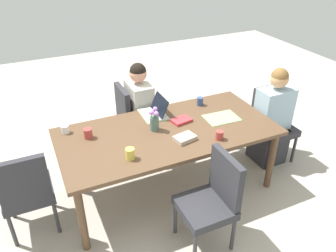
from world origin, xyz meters
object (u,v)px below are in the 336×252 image
at_px(person_near_left_near, 140,115).
at_px(person_head_left_left_mid, 272,122).
at_px(coffee_mug_near_right, 88,133).
at_px(chair_near_left_near, 133,117).
at_px(coffee_mug_near_left, 65,129).
at_px(chair_head_left_left_mid, 271,120).
at_px(coffee_mug_centre_right, 219,135).
at_px(dining_table, 168,136).
at_px(chair_far_right_near, 213,197).
at_px(flower_vase, 154,120).
at_px(book_blue_cover, 185,138).
at_px(book_red_cover, 181,120).
at_px(chair_head_right_left_far, 26,190).
at_px(laptop_near_left_near, 156,111).
at_px(coffee_mug_centre_left, 130,154).
at_px(coffee_mug_far_left, 200,101).

relative_size(person_near_left_near, person_head_left_left_mid, 1.00).
height_order(person_near_left_near, coffee_mug_near_right, person_near_left_near).
distance_m(chair_near_left_near, coffee_mug_near_left, 1.00).
relative_size(chair_head_left_left_mid, coffee_mug_centre_right, 10.22).
height_order(dining_table, chair_far_right_near, chair_far_right_near).
relative_size(flower_vase, coffee_mug_near_left, 3.16).
bearing_deg(book_blue_cover, flower_vase, -67.84).
xyz_separation_m(chair_near_left_near, book_red_cover, (-0.29, 0.74, 0.26)).
bearing_deg(person_head_left_left_mid, chair_head_left_left_mid, -128.76).
bearing_deg(chair_head_left_left_mid, dining_table, 2.23).
height_order(chair_head_right_left_far, laptop_near_left_near, laptop_near_left_near).
bearing_deg(coffee_mug_near_left, chair_near_left_near, -151.98).
xyz_separation_m(chair_head_right_left_far, coffee_mug_near_right, (-0.64, -0.24, 0.29)).
relative_size(chair_far_right_near, book_red_cover, 4.50).
bearing_deg(coffee_mug_centre_left, coffee_mug_centre_right, 176.36).
height_order(person_near_left_near, person_head_left_left_mid, same).
xyz_separation_m(coffee_mug_near_left, book_red_cover, (-1.15, 0.28, -0.03)).
height_order(coffee_mug_centre_left, book_red_cover, coffee_mug_centre_left).
height_order(chair_head_left_left_mid, chair_far_right_near, same).
height_order(chair_near_left_near, book_blue_cover, chair_near_left_near).
bearing_deg(person_head_left_left_mid, book_red_cover, -6.09).
bearing_deg(coffee_mug_centre_left, laptop_near_left_near, -128.48).
xyz_separation_m(person_near_left_near, book_blue_cover, (-0.09, 1.00, 0.24)).
bearing_deg(book_blue_cover, laptop_near_left_near, -95.03).
bearing_deg(laptop_near_left_near, chair_near_left_near, -77.56).
xyz_separation_m(dining_table, coffee_mug_near_right, (0.76, -0.20, 0.12)).
height_order(person_near_left_near, book_blue_cover, person_near_left_near).
relative_size(flower_vase, coffee_mug_centre_right, 2.89).
bearing_deg(coffee_mug_near_right, person_head_left_left_mid, 174.07).
relative_size(chair_head_left_left_mid, coffee_mug_far_left, 9.61).
distance_m(chair_near_left_near, person_head_left_left_mid, 1.67).
xyz_separation_m(chair_far_right_near, coffee_mug_near_right, (0.81, -1.01, 0.29)).
height_order(chair_head_left_left_mid, coffee_mug_near_left, chair_head_left_left_mid).
distance_m(coffee_mug_centre_left, book_red_cover, 0.81).
bearing_deg(flower_vase, laptop_near_left_near, -114.77).
relative_size(dining_table, person_near_left_near, 1.83).
bearing_deg(laptop_near_left_near, book_red_cover, 126.88).
bearing_deg(chair_head_left_left_mid, book_blue_cover, 12.02).
xyz_separation_m(dining_table, coffee_mug_near_left, (0.94, -0.38, 0.11)).
xyz_separation_m(dining_table, book_blue_cover, (-0.07, 0.23, 0.09)).
bearing_deg(laptop_near_left_near, chair_far_right_near, 92.08).
relative_size(person_near_left_near, coffee_mug_near_left, 14.86).
xyz_separation_m(person_near_left_near, coffee_mug_centre_left, (0.48, 1.07, 0.27)).
xyz_separation_m(person_near_left_near, coffee_mug_near_left, (0.93, 0.39, 0.26)).
bearing_deg(coffee_mug_centre_right, book_blue_cover, -22.31).
xyz_separation_m(flower_vase, book_blue_cover, (-0.19, 0.29, -0.09)).
bearing_deg(coffee_mug_centre_right, flower_vase, -40.02).
distance_m(coffee_mug_near_left, coffee_mug_centre_right, 1.52).
distance_m(flower_vase, coffee_mug_centre_right, 0.66).
distance_m(chair_near_left_near, coffee_mug_centre_left, 1.24).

